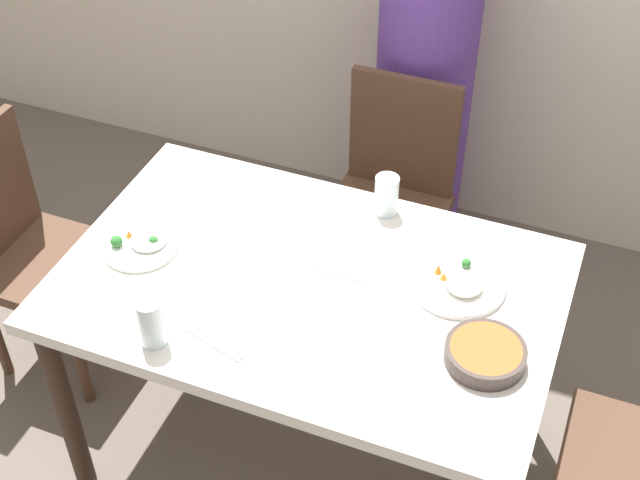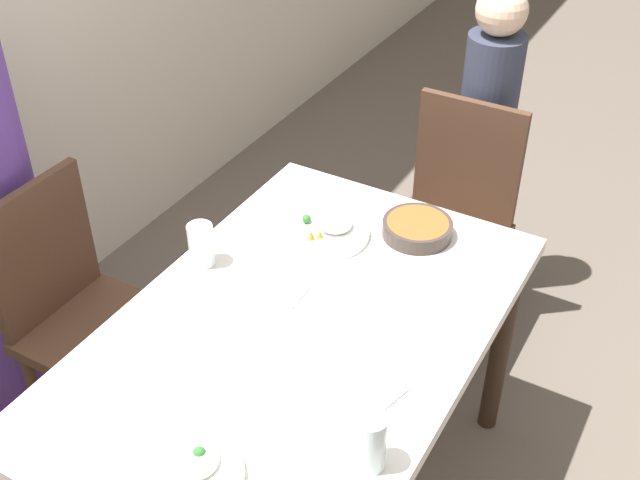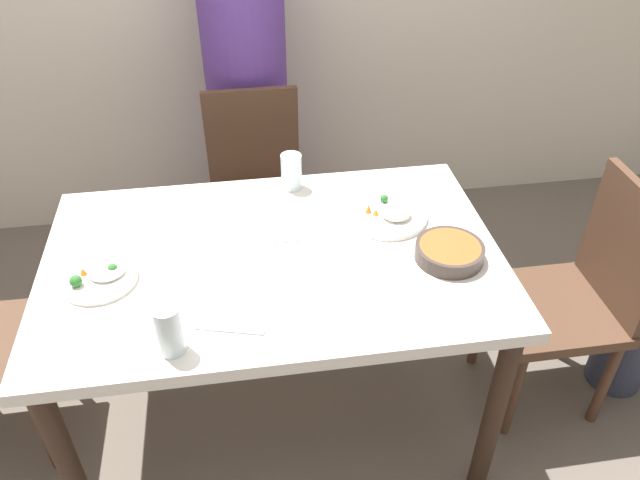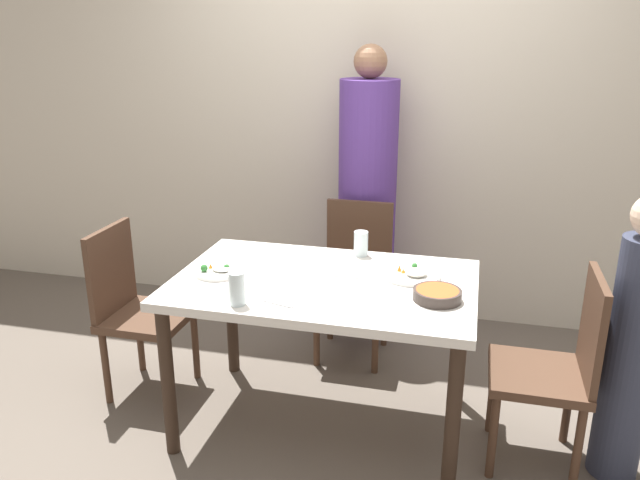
{
  "view_description": "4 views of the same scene",
  "coord_description": "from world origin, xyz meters",
  "px_view_note": "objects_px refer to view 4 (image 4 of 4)",
  "views": [
    {
      "loc": [
        0.66,
        -1.57,
        2.39
      ],
      "look_at": [
        0.01,
        0.06,
        0.84
      ],
      "focal_mm": 50.0,
      "sensor_mm": 36.0,
      "label": 1
    },
    {
      "loc": [
        -1.23,
        -0.77,
        2.09
      ],
      "look_at": [
        0.12,
        0.01,
        0.93
      ],
      "focal_mm": 45.0,
      "sensor_mm": 36.0,
      "label": 2
    },
    {
      "loc": [
        -0.08,
        -1.43,
        1.87
      ],
      "look_at": [
        0.14,
        0.03,
        0.76
      ],
      "focal_mm": 35.0,
      "sensor_mm": 36.0,
      "label": 3
    },
    {
      "loc": [
        0.61,
        -2.48,
        1.79
      ],
      "look_at": [
        -0.03,
        0.06,
        0.91
      ],
      "focal_mm": 35.0,
      "sensor_mm": 36.0,
      "label": 4
    }
  ],
  "objects_px": {
    "chair_adult_spot": "(355,275)",
    "plate_rice_adult": "(218,271)",
    "bowl_curry": "(437,294)",
    "glass_water_tall": "(361,244)",
    "person_adult": "(367,204)",
    "chair_child_spot": "(557,365)",
    "person_child": "(632,347)"
  },
  "relations": [
    {
      "from": "chair_adult_spot",
      "to": "plate_rice_adult",
      "type": "relative_size",
      "value": 4.15
    },
    {
      "from": "bowl_curry",
      "to": "glass_water_tall",
      "type": "bearing_deg",
      "value": 131.73
    },
    {
      "from": "chair_adult_spot",
      "to": "person_adult",
      "type": "xyz_separation_m",
      "value": [
        0.0,
        0.34,
        0.33
      ]
    },
    {
      "from": "chair_adult_spot",
      "to": "bowl_curry",
      "type": "height_order",
      "value": "chair_adult_spot"
    },
    {
      "from": "chair_adult_spot",
      "to": "chair_child_spot",
      "type": "bearing_deg",
      "value": -37.91
    },
    {
      "from": "person_child",
      "to": "glass_water_tall",
      "type": "relative_size",
      "value": 10.08
    },
    {
      "from": "person_adult",
      "to": "plate_rice_adult",
      "type": "xyz_separation_m",
      "value": [
        -0.47,
        -1.15,
        -0.04
      ]
    },
    {
      "from": "person_adult",
      "to": "person_child",
      "type": "relative_size",
      "value": 1.41
    },
    {
      "from": "chair_adult_spot",
      "to": "person_adult",
      "type": "height_order",
      "value": "person_adult"
    },
    {
      "from": "bowl_curry",
      "to": "plate_rice_adult",
      "type": "height_order",
      "value": "plate_rice_adult"
    },
    {
      "from": "chair_child_spot",
      "to": "glass_water_tall",
      "type": "bearing_deg",
      "value": -112.71
    },
    {
      "from": "chair_adult_spot",
      "to": "plate_rice_adult",
      "type": "distance_m",
      "value": 0.98
    },
    {
      "from": "chair_adult_spot",
      "to": "chair_child_spot",
      "type": "height_order",
      "value": "same"
    },
    {
      "from": "glass_water_tall",
      "to": "bowl_curry",
      "type": "bearing_deg",
      "value": -48.27
    },
    {
      "from": "chair_adult_spot",
      "to": "person_adult",
      "type": "relative_size",
      "value": 0.51
    },
    {
      "from": "chair_adult_spot",
      "to": "bowl_curry",
      "type": "relative_size",
      "value": 4.41
    },
    {
      "from": "chair_child_spot",
      "to": "person_adult",
      "type": "bearing_deg",
      "value": -138.22
    },
    {
      "from": "chair_child_spot",
      "to": "plate_rice_adult",
      "type": "distance_m",
      "value": 1.51
    },
    {
      "from": "glass_water_tall",
      "to": "chair_adult_spot",
      "type": "bearing_deg",
      "value": 104.46
    },
    {
      "from": "person_child",
      "to": "glass_water_tall",
      "type": "bearing_deg",
      "value": 162.16
    },
    {
      "from": "person_adult",
      "to": "bowl_curry",
      "type": "distance_m",
      "value": 1.31
    },
    {
      "from": "person_adult",
      "to": "bowl_curry",
      "type": "bearing_deg",
      "value": -67.11
    },
    {
      "from": "person_adult",
      "to": "plate_rice_adult",
      "type": "distance_m",
      "value": 1.25
    },
    {
      "from": "person_child",
      "to": "bowl_curry",
      "type": "xyz_separation_m",
      "value": [
        -0.77,
        -0.07,
        0.18
      ]
    },
    {
      "from": "chair_child_spot",
      "to": "bowl_curry",
      "type": "distance_m",
      "value": 0.59
    },
    {
      "from": "person_child",
      "to": "glass_water_tall",
      "type": "height_order",
      "value": "person_child"
    },
    {
      "from": "person_adult",
      "to": "person_child",
      "type": "xyz_separation_m",
      "value": [
        1.28,
        -1.13,
        -0.21
      ]
    },
    {
      "from": "chair_child_spot",
      "to": "person_adult",
      "type": "xyz_separation_m",
      "value": [
        -1.01,
        1.13,
        0.33
      ]
    },
    {
      "from": "person_child",
      "to": "chair_child_spot",
      "type": "bearing_deg",
      "value": 180.0
    },
    {
      "from": "bowl_curry",
      "to": "chair_child_spot",
      "type": "bearing_deg",
      "value": 8.31
    },
    {
      "from": "bowl_curry",
      "to": "glass_water_tall",
      "type": "height_order",
      "value": "glass_water_tall"
    },
    {
      "from": "plate_rice_adult",
      "to": "chair_child_spot",
      "type": "bearing_deg",
      "value": 0.85
    }
  ]
}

